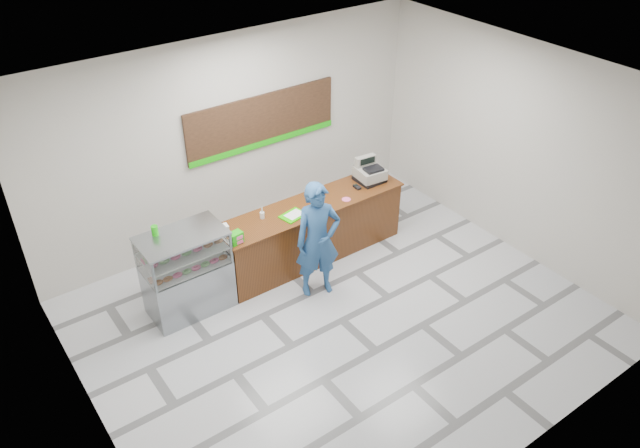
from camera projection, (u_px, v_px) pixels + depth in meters
floor at (342, 320)px, 9.16m from camera, size 7.00×7.00×0.00m
back_wall at (233, 139)px, 10.21m from camera, size 7.00×0.00×7.00m
ceiling at (348, 95)px, 7.21m from camera, size 7.00×7.00×0.00m
sales_counter at (312, 231)px, 10.19m from camera, size 3.26×0.76×1.03m
display_case at (187, 272)px, 9.02m from camera, size 1.22×0.72×1.33m
menu_board at (263, 122)px, 10.35m from camera, size 2.80×0.06×0.90m
cash_register at (369, 172)px, 10.45m from camera, size 0.48×0.49×0.41m
card_terminal at (357, 187)px, 10.30m from camera, size 0.09×0.16×0.04m
serving_tray at (293, 215)px, 9.61m from camera, size 0.43×0.35×0.02m
napkin_box at (224, 228)px, 9.23m from camera, size 0.15×0.15×0.11m
straw_cup at (262, 215)px, 9.53m from camera, size 0.07×0.07×0.11m
promo_box at (236, 238)px, 8.97m from camera, size 0.22×0.16×0.18m
donut_decal at (346, 199)px, 10.01m from camera, size 0.14×0.14×0.00m
green_cup_left at (155, 231)px, 8.62m from camera, size 0.09×0.09×0.15m
green_cup_right at (155, 230)px, 8.63m from camera, size 0.09×0.09×0.14m
customer at (318, 240)px, 9.23m from camera, size 0.79×0.64×1.88m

